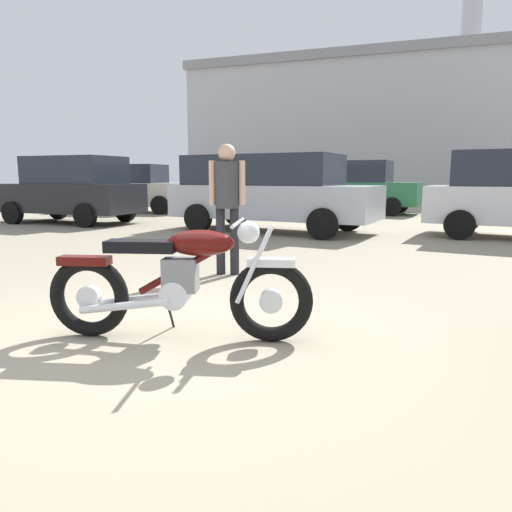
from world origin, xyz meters
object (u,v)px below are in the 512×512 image
object	(u,v)px
vintage_motorcycle	(180,282)
silver_sedan_mid	(359,186)
white_estate_far	(270,190)
bystander	(227,196)
dark_sedan_left	(134,188)
pale_sedan_back	(71,189)

from	to	relation	value
vintage_motorcycle	silver_sedan_mid	xyz separation A→B (m)	(-1.04, 13.60, 0.47)
white_estate_far	bystander	bearing A→B (deg)	-70.43
dark_sedan_left	bystander	bearing A→B (deg)	122.86
vintage_motorcycle	silver_sedan_mid	bearing A→B (deg)	77.62
dark_sedan_left	silver_sedan_mid	distance (m)	7.86
pale_sedan_back	bystander	bearing A→B (deg)	144.76
white_estate_far	dark_sedan_left	size ratio (longest dim) A/B	1.10
vintage_motorcycle	silver_sedan_mid	world-z (taller)	silver_sedan_mid
dark_sedan_left	white_estate_far	bearing A→B (deg)	140.45
bystander	dark_sedan_left	world-z (taller)	dark_sedan_left
vintage_motorcycle	bystander	bearing A→B (deg)	90.13
white_estate_far	vintage_motorcycle	bearing A→B (deg)	-69.51
bystander	pale_sedan_back	distance (m)	8.36
vintage_motorcycle	white_estate_far	bearing A→B (deg)	88.29
silver_sedan_mid	pale_sedan_back	bearing A→B (deg)	-132.07
bystander	silver_sedan_mid	xyz separation A→B (m)	(-0.31, 11.19, -0.10)
bystander	vintage_motorcycle	bearing A→B (deg)	-0.73
bystander	white_estate_far	size ratio (longest dim) A/B	0.34
silver_sedan_mid	white_estate_far	bearing A→B (deg)	-94.75
bystander	dark_sedan_left	xyz separation A→B (m)	(-7.79, 8.80, -0.18)
white_estate_far	dark_sedan_left	xyz separation A→B (m)	(-6.56, 3.93, -0.10)
bystander	silver_sedan_mid	world-z (taller)	silver_sedan_mid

